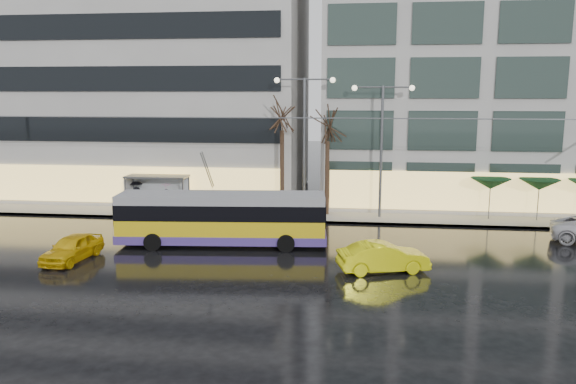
% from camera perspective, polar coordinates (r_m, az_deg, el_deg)
% --- Properties ---
extents(ground, '(140.00, 140.00, 0.00)m').
position_cam_1_polar(ground, '(27.59, -4.61, -7.30)').
color(ground, black).
rests_on(ground, ground).
extents(sidewalk, '(80.00, 10.00, 0.15)m').
position_cam_1_polar(sidewalk, '(40.76, 2.04, -1.45)').
color(sidewalk, gray).
rests_on(sidewalk, ground).
extents(kerb, '(80.00, 0.10, 0.15)m').
position_cam_1_polar(kerb, '(35.94, 1.37, -3.02)').
color(kerb, slate).
rests_on(kerb, ground).
extents(building_left, '(34.00, 14.00, 22.00)m').
position_cam_1_polar(building_left, '(49.69, -19.08, 12.93)').
color(building_left, '#A09D99').
rests_on(building_left, sidewalk).
extents(building_right, '(32.00, 14.00, 25.00)m').
position_cam_1_polar(building_right, '(47.05, 24.56, 14.61)').
color(building_right, '#A09D99').
rests_on(building_right, sidewalk).
extents(trolleybus, '(11.34, 4.62, 5.19)m').
position_cam_1_polar(trolleybus, '(30.60, -6.72, -2.87)').
color(trolleybus, gold).
rests_on(trolleybus, ground).
extents(catenary, '(42.24, 5.12, 7.00)m').
position_cam_1_polar(catenary, '(34.24, -0.44, 3.42)').
color(catenary, '#595B60').
rests_on(catenary, ground).
extents(bus_shelter, '(4.20, 1.60, 2.51)m').
position_cam_1_polar(bus_shelter, '(39.47, -13.56, 0.67)').
color(bus_shelter, '#595B60').
rests_on(bus_shelter, sidewalk).
extents(street_lamp_near, '(3.96, 0.36, 9.03)m').
position_cam_1_polar(street_lamp_near, '(36.81, 1.67, 6.60)').
color(street_lamp_near, '#595B60').
rests_on(street_lamp_near, sidewalk).
extents(street_lamp_far, '(3.96, 0.36, 8.53)m').
position_cam_1_polar(street_lamp_far, '(36.72, 9.51, 6.03)').
color(street_lamp_far, '#595B60').
rests_on(street_lamp_far, sidewalk).
extents(tree_a, '(3.20, 3.20, 8.40)m').
position_cam_1_polar(tree_a, '(37.13, -0.62, 8.33)').
color(tree_a, black).
rests_on(tree_a, sidewalk).
extents(tree_b, '(3.20, 3.20, 7.70)m').
position_cam_1_polar(tree_b, '(37.08, 4.06, 7.24)').
color(tree_b, black).
rests_on(tree_b, sidewalk).
extents(parasol_a, '(2.50, 2.50, 2.65)m').
position_cam_1_polar(parasol_a, '(38.25, 19.88, 0.79)').
color(parasol_a, '#595B60').
rests_on(parasol_a, sidewalk).
extents(parasol_b, '(2.50, 2.50, 2.65)m').
position_cam_1_polar(parasol_b, '(39.04, 24.17, 0.69)').
color(parasol_b, '#595B60').
rests_on(parasol_b, sidewalk).
extents(taxi_a, '(1.98, 3.98, 1.30)m').
position_cam_1_polar(taxi_a, '(29.83, -21.08, -5.32)').
color(taxi_a, '#DEAF0B').
rests_on(taxi_a, ground).
extents(taxi_b, '(4.44, 2.54, 1.38)m').
position_cam_1_polar(taxi_b, '(26.57, 9.64, -6.54)').
color(taxi_b, yellow).
rests_on(taxi_b, ground).
extents(pedestrian_a, '(1.23, 1.24, 2.19)m').
position_cam_1_polar(pedestrian_a, '(37.88, -12.27, -0.26)').
color(pedestrian_a, black).
rests_on(pedestrian_a, sidewalk).
extents(pedestrian_b, '(0.94, 0.90, 1.53)m').
position_cam_1_polar(pedestrian_b, '(39.99, -8.74, -0.56)').
color(pedestrian_b, black).
rests_on(pedestrian_b, sidewalk).
extents(pedestrian_c, '(1.25, 1.13, 2.11)m').
position_cam_1_polar(pedestrian_c, '(39.90, -15.12, -0.32)').
color(pedestrian_c, black).
rests_on(pedestrian_c, sidewalk).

